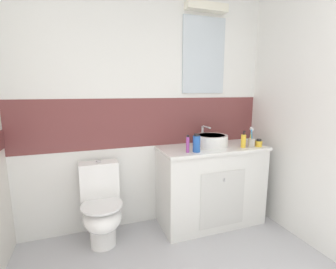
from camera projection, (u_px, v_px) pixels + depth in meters
wall_back_tiled at (148, 107)px, 2.53m from camera, size 3.20×0.20×2.50m
vanity_cabinet at (211, 185)px, 2.60m from camera, size 1.11×0.52×0.85m
sink_basin at (211, 140)px, 2.56m from camera, size 0.35×0.39×0.19m
toilet at (102, 207)px, 2.24m from camera, size 0.37×0.50×0.77m
toothbrush_cup at (251, 142)px, 2.49m from camera, size 0.07×0.07×0.21m
soap_dispenser at (243, 141)px, 2.48m from camera, size 0.05×0.05×0.17m
toothpaste_tube_upright at (188, 144)px, 2.27m from camera, size 0.03×0.03×0.17m
hair_gel_jar at (259, 143)px, 2.52m from camera, size 0.07×0.07×0.08m
mouthwash_bottle at (197, 143)px, 2.29m from camera, size 0.07×0.07×0.18m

